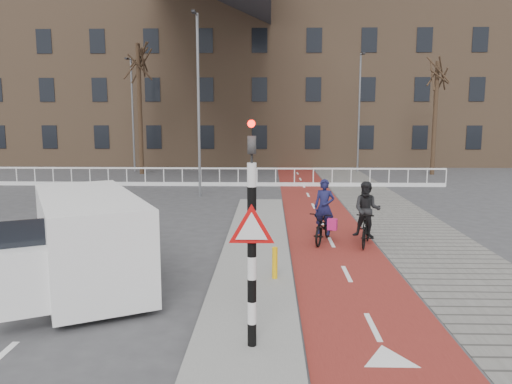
{
  "coord_description": "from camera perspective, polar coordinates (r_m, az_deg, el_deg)",
  "views": [
    {
      "loc": [
        -0.34,
        -9.39,
        3.68
      ],
      "look_at": [
        -0.73,
        5.0,
        1.5
      ],
      "focal_mm": 35.0,
      "sensor_mm": 36.0,
      "label": 1
    }
  ],
  "objects": [
    {
      "name": "ground",
      "position": [
        10.09,
        3.44,
        -12.79
      ],
      "size": [
        120.0,
        120.0,
        0.0
      ],
      "primitive_type": "plane",
      "color": "#38383A",
      "rests_on": "ground"
    },
    {
      "name": "bike_lane",
      "position": [
        19.82,
        6.84,
        -2.13
      ],
      "size": [
        2.5,
        60.0,
        0.01
      ],
      "primitive_type": "cube",
      "color": "maroon",
      "rests_on": "ground"
    },
    {
      "name": "sidewalk",
      "position": [
        20.27,
        14.75,
        -2.12
      ],
      "size": [
        3.0,
        60.0,
        0.01
      ],
      "primitive_type": "cube",
      "color": "slate",
      "rests_on": "ground"
    },
    {
      "name": "curb_island",
      "position": [
        13.88,
        -0.0,
        -6.51
      ],
      "size": [
        1.8,
        16.0,
        0.12
      ],
      "primitive_type": "cube",
      "color": "gray",
      "rests_on": "ground"
    },
    {
      "name": "traffic_signal",
      "position": [
        7.57,
        -0.49,
        -4.3
      ],
      "size": [
        0.8,
        0.8,
        3.68
      ],
      "color": "black",
      "rests_on": "curb_island"
    },
    {
      "name": "bollard",
      "position": [
        11.16,
        2.16,
        -8.1
      ],
      "size": [
        0.12,
        0.12,
        0.71
      ],
      "primitive_type": "cylinder",
      "color": "yellow",
      "rests_on": "curb_island"
    },
    {
      "name": "cyclist_near",
      "position": [
        14.79,
        7.78,
        -3.35
      ],
      "size": [
        1.17,
        1.89,
        1.87
      ],
      "rotation": [
        0.0,
        0.0,
        -0.33
      ],
      "color": "black",
      "rests_on": "bike_lane"
    },
    {
      "name": "cyclist_far",
      "position": [
        14.62,
        12.52,
        -3.05
      ],
      "size": [
        0.97,
        1.77,
        1.85
      ],
      "rotation": [
        0.0,
        0.0,
        -0.3
      ],
      "color": "black",
      "rests_on": "bike_lane"
    },
    {
      "name": "van",
      "position": [
        11.42,
        -18.53,
        -5.09
      ],
      "size": [
        3.82,
        5.04,
        2.02
      ],
      "rotation": [
        0.0,
        0.0,
        0.48
      ],
      "color": "white",
      "rests_on": "ground"
    },
    {
      "name": "railing",
      "position": [
        27.01,
        -8.41,
        1.34
      ],
      "size": [
        28.0,
        0.1,
        0.99
      ],
      "color": "silver",
      "rests_on": "ground"
    },
    {
      "name": "townhouse_row",
      "position": [
        41.68,
        -2.19,
        14.3
      ],
      "size": [
        46.0,
        10.0,
        15.9
      ],
      "color": "#7F6047",
      "rests_on": "ground"
    },
    {
      "name": "tree_mid",
      "position": [
        33.03,
        -13.14,
        9.13
      ],
      "size": [
        0.28,
        0.28,
        8.21
      ],
      "primitive_type": "cylinder",
      "color": "#332416",
      "rests_on": "ground"
    },
    {
      "name": "tree_right",
      "position": [
        33.76,
        19.76,
        7.89
      ],
      "size": [
        0.27,
        0.27,
        7.09
      ],
      "primitive_type": "cylinder",
      "color": "#332416",
      "rests_on": "ground"
    },
    {
      "name": "streetlight_near",
      "position": [
        23.09,
        -6.58,
        9.61
      ],
      "size": [
        0.12,
        0.12,
        8.21
      ],
      "primitive_type": "cylinder",
      "color": "slate",
      "rests_on": "ground"
    },
    {
      "name": "streetlight_left",
      "position": [
        34.4,
        -13.9,
        8.45
      ],
      "size": [
        0.12,
        0.12,
        7.46
      ],
      "primitive_type": "cylinder",
      "color": "slate",
      "rests_on": "ground"
    },
    {
      "name": "streetlight_right",
      "position": [
        34.2,
        11.7,
        8.79
      ],
      "size": [
        0.12,
        0.12,
        7.78
      ],
      "primitive_type": "cylinder",
      "color": "slate",
      "rests_on": "ground"
    }
  ]
}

